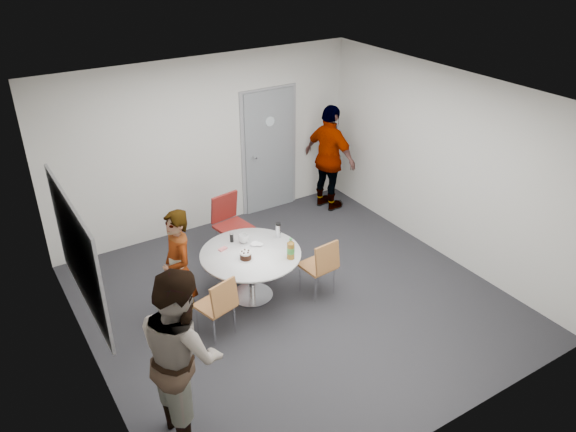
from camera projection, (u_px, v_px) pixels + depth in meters
floor at (294, 301)px, 7.32m from camera, size 5.00×5.00×0.00m
ceiling at (295, 98)px, 6.05m from camera, size 5.00×5.00×0.00m
wall_back at (206, 145)px, 8.55m from camera, size 5.00×0.00×5.00m
wall_left at (81, 271)px, 5.51m from camera, size 0.00×5.00×5.00m
wall_right at (444, 165)px, 7.86m from camera, size 0.00×5.00×5.00m
wall_front at (451, 322)px, 4.82m from camera, size 5.00×0.00×5.00m
door at (269, 151)px, 9.21m from camera, size 1.02×0.17×2.12m
whiteboard at (78, 252)px, 5.64m from camera, size 0.04×1.90×1.25m
table at (253, 258)px, 7.15m from camera, size 1.28×1.28×0.96m
chair_near_left at (219, 303)px, 6.48m from camera, size 0.47×0.50×0.81m
chair_near_right at (322, 263)px, 7.20m from camera, size 0.43×0.46×0.82m
chair_far at (230, 219)px, 8.07m from camera, size 0.52×0.55×0.95m
person_main at (179, 270)px, 6.57m from camera, size 0.39×0.57×1.54m
person_left at (182, 353)px, 5.13m from camera, size 0.70×0.89×1.80m
person_right at (330, 158)px, 9.27m from camera, size 0.65×1.12×1.80m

